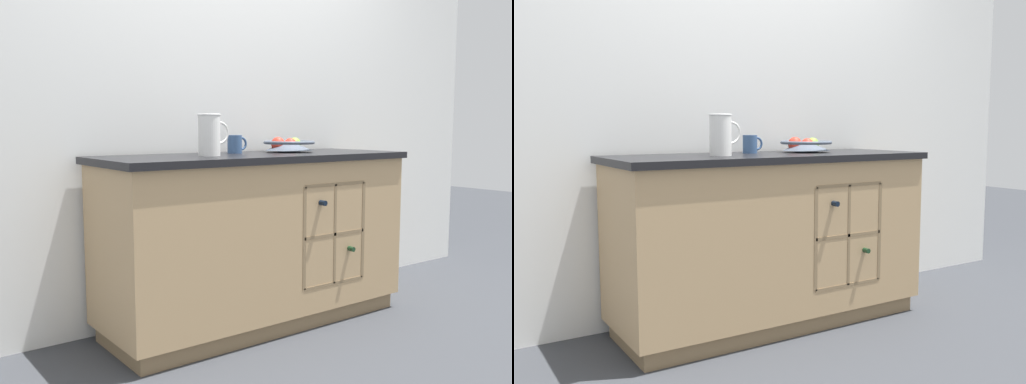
# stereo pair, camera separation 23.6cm
# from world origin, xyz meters

# --- Properties ---
(ground_plane) EXTENTS (14.00, 14.00, 0.00)m
(ground_plane) POSITION_xyz_m (0.00, 0.00, 0.00)
(ground_plane) COLOR #383A3F
(back_wall) EXTENTS (4.40, 0.06, 2.55)m
(back_wall) POSITION_xyz_m (0.00, 0.35, 1.27)
(back_wall) COLOR white
(back_wall) RESTS_ON ground_plane
(kitchen_island) EXTENTS (1.70, 0.63, 0.91)m
(kitchen_island) POSITION_xyz_m (0.00, -0.00, 0.46)
(kitchen_island) COLOR olive
(kitchen_island) RESTS_ON ground_plane
(fruit_bowl) EXTENTS (0.29, 0.29, 0.09)m
(fruit_bowl) POSITION_xyz_m (0.28, 0.07, 0.95)
(fruit_bowl) COLOR #4C5666
(fruit_bowl) RESTS_ON kitchen_island
(white_pitcher) EXTENTS (0.17, 0.11, 0.20)m
(white_pitcher) POSITION_xyz_m (-0.30, -0.02, 1.02)
(white_pitcher) COLOR white
(white_pitcher) RESTS_ON kitchen_island
(ceramic_mug) EXTENTS (0.12, 0.08, 0.10)m
(ceramic_mug) POSITION_xyz_m (-0.04, 0.13, 0.96)
(ceramic_mug) COLOR #385684
(ceramic_mug) RESTS_ON kitchen_island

